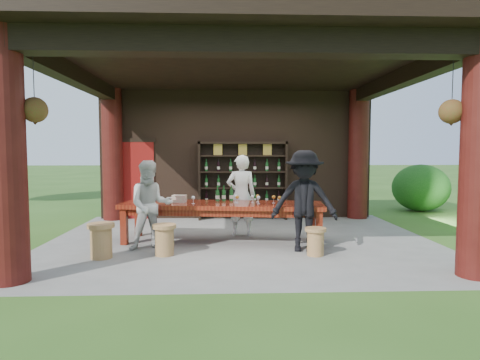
{
  "coord_description": "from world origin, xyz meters",
  "views": [
    {
      "loc": [
        -0.31,
        -7.71,
        1.72
      ],
      "look_at": [
        0.0,
        0.4,
        1.15
      ],
      "focal_mm": 30.0,
      "sensor_mm": 36.0,
      "label": 1
    }
  ],
  "objects_px": {
    "stool_near_left": "(164,239)",
    "stool_far_left": "(101,240)",
    "stool_near_right": "(315,241)",
    "host": "(241,195)",
    "guest_woman": "(151,205)",
    "guest_man": "(304,201)",
    "wine_shelf": "(243,180)",
    "tasting_table": "(222,209)",
    "napkin_basket": "(179,199)"
  },
  "relations": [
    {
      "from": "stool_near_left",
      "to": "stool_far_left",
      "type": "xyz_separation_m",
      "value": [
        -1.0,
        -0.14,
        0.03
      ]
    },
    {
      "from": "stool_near_right",
      "to": "host",
      "type": "bearing_deg",
      "value": 124.44
    },
    {
      "from": "stool_near_right",
      "to": "stool_far_left",
      "type": "bearing_deg",
      "value": -179.49
    },
    {
      "from": "guest_woman",
      "to": "guest_man",
      "type": "bearing_deg",
      "value": -18.3
    },
    {
      "from": "stool_near_right",
      "to": "guest_man",
      "type": "xyz_separation_m",
      "value": [
        -0.13,
        0.32,
        0.63
      ]
    },
    {
      "from": "stool_near_left",
      "to": "guest_man",
      "type": "xyz_separation_m",
      "value": [
        2.38,
        0.21,
        0.6
      ]
    },
    {
      "from": "host",
      "to": "wine_shelf",
      "type": "bearing_deg",
      "value": -95.85
    },
    {
      "from": "stool_near_right",
      "to": "stool_far_left",
      "type": "height_order",
      "value": "stool_far_left"
    },
    {
      "from": "tasting_table",
      "to": "wine_shelf",
      "type": "bearing_deg",
      "value": 78.8
    },
    {
      "from": "stool_far_left",
      "to": "napkin_basket",
      "type": "distance_m",
      "value": 1.74
    },
    {
      "from": "stool_near_left",
      "to": "host",
      "type": "relative_size",
      "value": 0.31
    },
    {
      "from": "wine_shelf",
      "to": "guest_man",
      "type": "height_order",
      "value": "wine_shelf"
    },
    {
      "from": "stool_far_left",
      "to": "host",
      "type": "xyz_separation_m",
      "value": [
        2.34,
        1.73,
        0.53
      ]
    },
    {
      "from": "guest_man",
      "to": "guest_woman",
      "type": "bearing_deg",
      "value": -174.59
    },
    {
      "from": "tasting_table",
      "to": "napkin_basket",
      "type": "bearing_deg",
      "value": 172.43
    },
    {
      "from": "stool_near_right",
      "to": "napkin_basket",
      "type": "xyz_separation_m",
      "value": [
        -2.38,
        1.19,
        0.57
      ]
    },
    {
      "from": "wine_shelf",
      "to": "stool_near_left",
      "type": "distance_m",
      "value": 3.9
    },
    {
      "from": "stool_near_left",
      "to": "host",
      "type": "xyz_separation_m",
      "value": [
        1.35,
        1.58,
        0.55
      ]
    },
    {
      "from": "tasting_table",
      "to": "napkin_basket",
      "type": "xyz_separation_m",
      "value": [
        -0.83,
        0.11,
        0.18
      ]
    },
    {
      "from": "guest_woman",
      "to": "stool_near_right",
      "type": "bearing_deg",
      "value": -24.62
    },
    {
      "from": "tasting_table",
      "to": "stool_near_right",
      "type": "distance_m",
      "value": 1.93
    },
    {
      "from": "stool_near_left",
      "to": "napkin_basket",
      "type": "height_order",
      "value": "napkin_basket"
    },
    {
      "from": "tasting_table",
      "to": "stool_far_left",
      "type": "xyz_separation_m",
      "value": [
        -1.95,
        -1.11,
        -0.34
      ]
    },
    {
      "from": "wine_shelf",
      "to": "guest_woman",
      "type": "xyz_separation_m",
      "value": [
        -1.76,
        -3.13,
        -0.21
      ]
    },
    {
      "from": "stool_near_right",
      "to": "napkin_basket",
      "type": "height_order",
      "value": "napkin_basket"
    },
    {
      "from": "host",
      "to": "guest_woman",
      "type": "bearing_deg",
      "value": 33.31
    },
    {
      "from": "guest_man",
      "to": "napkin_basket",
      "type": "height_order",
      "value": "guest_man"
    },
    {
      "from": "stool_near_left",
      "to": "stool_near_right",
      "type": "relative_size",
      "value": 1.12
    },
    {
      "from": "wine_shelf",
      "to": "host",
      "type": "distance_m",
      "value": 1.97
    },
    {
      "from": "tasting_table",
      "to": "napkin_basket",
      "type": "height_order",
      "value": "napkin_basket"
    },
    {
      "from": "wine_shelf",
      "to": "host",
      "type": "bearing_deg",
      "value": -93.52
    },
    {
      "from": "guest_woman",
      "to": "guest_man",
      "type": "relative_size",
      "value": 0.9
    },
    {
      "from": "stool_near_left",
      "to": "host",
      "type": "distance_m",
      "value": 2.15
    },
    {
      "from": "wine_shelf",
      "to": "stool_near_right",
      "type": "height_order",
      "value": "wine_shelf"
    },
    {
      "from": "guest_man",
      "to": "napkin_basket",
      "type": "relative_size",
      "value": 6.73
    },
    {
      "from": "tasting_table",
      "to": "host",
      "type": "distance_m",
      "value": 0.75
    },
    {
      "from": "host",
      "to": "napkin_basket",
      "type": "xyz_separation_m",
      "value": [
        -1.22,
        -0.51,
        -0.01
      ]
    },
    {
      "from": "tasting_table",
      "to": "stool_far_left",
      "type": "distance_m",
      "value": 2.27
    },
    {
      "from": "stool_far_left",
      "to": "guest_woman",
      "type": "distance_m",
      "value": 1.01
    },
    {
      "from": "stool_near_left",
      "to": "guest_woman",
      "type": "distance_m",
      "value": 0.72
    },
    {
      "from": "guest_woman",
      "to": "stool_near_left",
      "type": "bearing_deg",
      "value": -68.06
    },
    {
      "from": "stool_near_right",
      "to": "guest_woman",
      "type": "relative_size",
      "value": 0.29
    },
    {
      "from": "host",
      "to": "napkin_basket",
      "type": "distance_m",
      "value": 1.32
    },
    {
      "from": "host",
      "to": "guest_man",
      "type": "distance_m",
      "value": 1.72
    },
    {
      "from": "stool_far_left",
      "to": "host",
      "type": "relative_size",
      "value": 0.34
    },
    {
      "from": "stool_near_left",
      "to": "stool_near_right",
      "type": "bearing_deg",
      "value": -2.58
    },
    {
      "from": "stool_near_right",
      "to": "napkin_basket",
      "type": "relative_size",
      "value": 1.78
    },
    {
      "from": "napkin_basket",
      "to": "guest_woman",
      "type": "bearing_deg",
      "value": -122.44
    },
    {
      "from": "host",
      "to": "guest_woman",
      "type": "relative_size",
      "value": 1.05
    },
    {
      "from": "host",
      "to": "guest_woman",
      "type": "distance_m",
      "value": 2.02
    }
  ]
}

